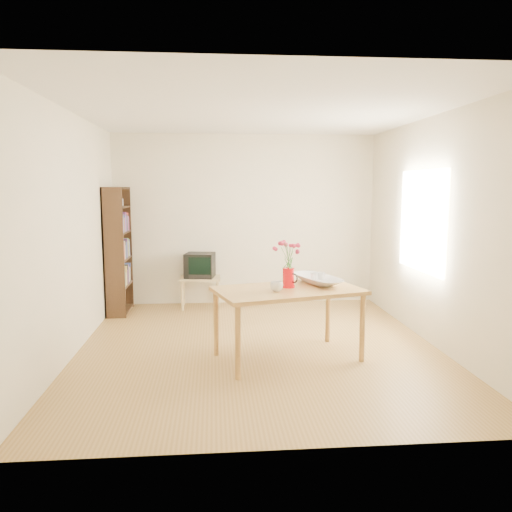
{
  "coord_description": "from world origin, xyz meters",
  "views": [
    {
      "loc": [
        -0.49,
        -5.44,
        1.79
      ],
      "look_at": [
        0.0,
        0.3,
        1.0
      ],
      "focal_mm": 35.0,
      "sensor_mm": 36.0,
      "label": 1
    }
  ],
  "objects": [
    {
      "name": "tv_stand",
      "position": [
        -0.7,
        1.97,
        0.39
      ],
      "size": [
        0.6,
        0.45,
        0.46
      ],
      "color": "tan",
      "rests_on": "ground"
    },
    {
      "name": "flowers",
      "position": [
        0.29,
        -0.33,
        1.11
      ],
      "size": [
        0.23,
        0.23,
        0.33
      ],
      "primitive_type": null,
      "color": "#C22D50",
      "rests_on": "pitcher"
    },
    {
      "name": "bowl",
      "position": [
        0.64,
        -0.14,
        0.98
      ],
      "size": [
        0.63,
        0.63,
        0.47
      ],
      "primitive_type": "imported",
      "rotation": [
        0.0,
        0.0,
        0.34
      ],
      "color": "white",
      "rests_on": "table"
    },
    {
      "name": "pitcher",
      "position": [
        0.29,
        -0.33,
        0.84
      ],
      "size": [
        0.16,
        0.18,
        0.21
      ],
      "rotation": [
        0.0,
        0.0,
        0.71
      ],
      "color": "red",
      "rests_on": "table"
    },
    {
      "name": "teacup_a",
      "position": [
        0.6,
        -0.14,
        0.94
      ],
      "size": [
        0.1,
        0.1,
        0.07
      ],
      "primitive_type": "imported",
      "rotation": [
        0.0,
        0.0,
        0.65
      ],
      "color": "white",
      "rests_on": "bowl"
    },
    {
      "name": "television",
      "position": [
        -0.7,
        1.98,
        0.65
      ],
      "size": [
        0.47,
        0.45,
        0.36
      ],
      "rotation": [
        0.0,
        0.0,
        -0.16
      ],
      "color": "black",
      "rests_on": "tv_stand"
    },
    {
      "name": "table",
      "position": [
        0.28,
        -0.41,
        0.67
      ],
      "size": [
        1.65,
        1.22,
        0.75
      ],
      "rotation": [
        0.0,
        0.0,
        0.28
      ],
      "color": "olive",
      "rests_on": "ground"
    },
    {
      "name": "room",
      "position": [
        0.03,
        0.0,
        1.3
      ],
      "size": [
        4.5,
        4.5,
        4.5
      ],
      "color": "olive",
      "rests_on": "ground"
    },
    {
      "name": "mug",
      "position": [
        0.14,
        -0.53,
        0.8
      ],
      "size": [
        0.18,
        0.18,
        0.1
      ],
      "primitive_type": "imported",
      "rotation": [
        0.0,
        0.0,
        4.16
      ],
      "color": "white",
      "rests_on": "table"
    },
    {
      "name": "bookshelf",
      "position": [
        -1.85,
        1.75,
        0.84
      ],
      "size": [
        0.28,
        0.7,
        1.8
      ],
      "color": "black",
      "rests_on": "ground"
    },
    {
      "name": "teacup_b",
      "position": [
        0.68,
        -0.12,
        0.94
      ],
      "size": [
        0.1,
        0.1,
        0.07
      ],
      "primitive_type": "imported",
      "rotation": [
        0.0,
        0.0,
        1.96
      ],
      "color": "white",
      "rests_on": "bowl"
    }
  ]
}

